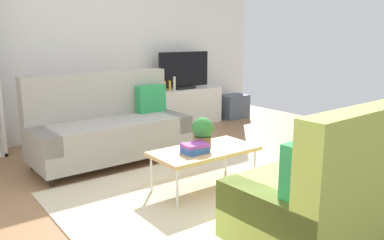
# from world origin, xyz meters

# --- Properties ---
(ground_plane) EXTENTS (7.68, 7.68, 0.00)m
(ground_plane) POSITION_xyz_m (0.00, 0.00, 0.00)
(ground_plane) COLOR #936B47
(wall_far) EXTENTS (6.40, 0.12, 2.90)m
(wall_far) POSITION_xyz_m (0.00, 2.80, 1.45)
(wall_far) COLOR white
(wall_far) RESTS_ON ground_plane
(area_rug) EXTENTS (2.90, 2.20, 0.01)m
(area_rug) POSITION_xyz_m (-0.10, -0.29, 0.01)
(area_rug) COLOR beige
(area_rug) RESTS_ON ground_plane
(couch_beige) EXTENTS (1.92, 0.89, 1.10)m
(couch_beige) POSITION_xyz_m (-0.44, 1.33, 0.44)
(couch_beige) COLOR gray
(couch_beige) RESTS_ON ground_plane
(couch_green) EXTENTS (1.93, 0.92, 1.10)m
(couch_green) POSITION_xyz_m (0.24, -1.51, 0.44)
(couch_green) COLOR #A3BC4C
(couch_green) RESTS_ON ground_plane
(coffee_table) EXTENTS (1.10, 0.56, 0.42)m
(coffee_table) POSITION_xyz_m (-0.05, -0.09, 0.39)
(coffee_table) COLOR tan
(coffee_table) RESTS_ON ground_plane
(tv_console) EXTENTS (1.40, 0.44, 0.64)m
(tv_console) POSITION_xyz_m (1.50, 2.46, 0.32)
(tv_console) COLOR silver
(tv_console) RESTS_ON ground_plane
(tv) EXTENTS (1.00, 0.20, 0.64)m
(tv) POSITION_xyz_m (1.50, 2.44, 0.95)
(tv) COLOR black
(tv) RESTS_ON tv_console
(storage_trunk) EXTENTS (0.52, 0.40, 0.44)m
(storage_trunk) POSITION_xyz_m (2.60, 2.36, 0.22)
(storage_trunk) COLOR #4C5666
(storage_trunk) RESTS_ON ground_plane
(potted_plant) EXTENTS (0.22, 0.22, 0.32)m
(potted_plant) POSITION_xyz_m (-0.03, -0.03, 0.59)
(potted_plant) COLOR brown
(potted_plant) RESTS_ON coffee_table
(table_book_0) EXTENTS (0.25, 0.20, 0.03)m
(table_book_0) POSITION_xyz_m (-0.21, -0.13, 0.44)
(table_book_0) COLOR #3359B2
(table_book_0) RESTS_ON coffee_table
(table_book_1) EXTENTS (0.25, 0.19, 0.03)m
(table_book_1) POSITION_xyz_m (-0.21, -0.13, 0.47)
(table_book_1) COLOR #3359B2
(table_book_1) RESTS_ON table_book_0
(table_book_2) EXTENTS (0.26, 0.21, 0.03)m
(table_book_2) POSITION_xyz_m (-0.21, -0.13, 0.50)
(table_book_2) COLOR purple
(table_book_2) RESTS_ON table_book_1
(vase_0) EXTENTS (0.09, 0.09, 0.16)m
(vase_0) POSITION_xyz_m (0.92, 2.51, 0.72)
(vase_0) COLOR silver
(vase_0) RESTS_ON tv_console
(bottle_0) EXTENTS (0.06, 0.06, 0.17)m
(bottle_0) POSITION_xyz_m (1.07, 2.42, 0.73)
(bottle_0) COLOR orange
(bottle_0) RESTS_ON tv_console
(bottle_1) EXTENTS (0.04, 0.04, 0.17)m
(bottle_1) POSITION_xyz_m (1.18, 2.42, 0.72)
(bottle_1) COLOR gold
(bottle_1) RESTS_ON tv_console
(bottle_2) EXTENTS (0.05, 0.05, 0.23)m
(bottle_2) POSITION_xyz_m (1.28, 2.42, 0.76)
(bottle_2) COLOR silver
(bottle_2) RESTS_ON tv_console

